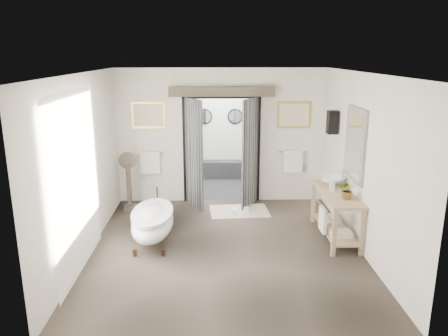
% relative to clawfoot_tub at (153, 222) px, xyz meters
% --- Properties ---
extents(ground_plane, '(5.00, 5.00, 0.00)m').
position_rel_clawfoot_tub_xyz_m(ground_plane, '(1.24, -0.32, -0.38)').
color(ground_plane, brown).
extents(room_shell, '(4.52, 5.02, 2.91)m').
position_rel_clawfoot_tub_xyz_m(room_shell, '(1.21, -0.43, 1.48)').
color(room_shell, silver).
rests_on(room_shell, ground_plane).
extents(shower_room, '(2.22, 2.01, 2.51)m').
position_rel_clawfoot_tub_xyz_m(shower_room, '(1.24, 3.68, 0.53)').
color(shower_room, black).
rests_on(shower_room, ground_plane).
extents(back_wall_dressing, '(3.82, 0.76, 2.52)m').
position_rel_clawfoot_tub_xyz_m(back_wall_dressing, '(1.24, 2.00, 1.19)').
color(back_wall_dressing, black).
rests_on(back_wall_dressing, ground_plane).
extents(clawfoot_tub, '(0.71, 1.58, 0.77)m').
position_rel_clawfoot_tub_xyz_m(clawfoot_tub, '(0.00, 0.00, 0.00)').
color(clawfoot_tub, '#3C281C').
rests_on(clawfoot_tub, ground_plane).
extents(vanity, '(0.57, 1.60, 0.85)m').
position_rel_clawfoot_tub_xyz_m(vanity, '(3.19, 0.09, 0.13)').
color(vanity, tan).
rests_on(vanity, ground_plane).
extents(pedestal_mirror, '(0.37, 0.24, 1.24)m').
position_rel_clawfoot_tub_xyz_m(pedestal_mirror, '(-0.70, 1.65, 0.16)').
color(pedestal_mirror, brown).
rests_on(pedestal_mirror, ground_plane).
extents(rug, '(1.25, 0.88, 0.01)m').
position_rel_clawfoot_tub_xyz_m(rug, '(1.59, 1.45, -0.37)').
color(rug, beige).
rests_on(rug, ground_plane).
extents(slippers, '(0.34, 0.26, 0.05)m').
position_rel_clawfoot_tub_xyz_m(slippers, '(1.62, 1.44, -0.34)').
color(slippers, white).
rests_on(slippers, rug).
extents(basin, '(0.47, 0.47, 0.16)m').
position_rel_clawfoot_tub_xyz_m(basin, '(3.23, 0.50, 0.55)').
color(basin, white).
rests_on(basin, vanity).
extents(plant, '(0.34, 0.32, 0.32)m').
position_rel_clawfoot_tub_xyz_m(plant, '(3.28, -0.26, 0.63)').
color(plant, gray).
rests_on(plant, vanity).
extents(soap_bottle_a, '(0.10, 0.10, 0.20)m').
position_rel_clawfoot_tub_xyz_m(soap_bottle_a, '(3.14, 0.19, 0.57)').
color(soap_bottle_a, gray).
rests_on(soap_bottle_a, vanity).
extents(soap_bottle_b, '(0.16, 0.16, 0.18)m').
position_rel_clawfoot_tub_xyz_m(soap_bottle_b, '(3.14, 0.74, 0.56)').
color(soap_bottle_b, gray).
rests_on(soap_bottle_b, vanity).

